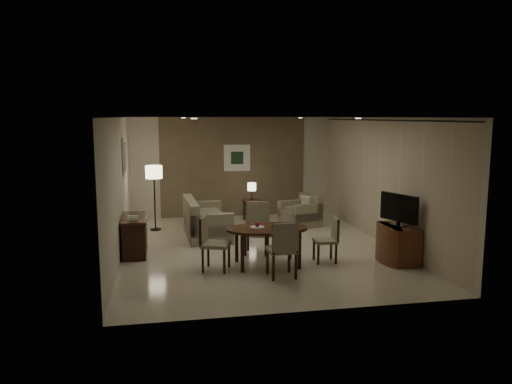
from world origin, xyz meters
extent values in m
cube|color=beige|center=(0.00, 0.00, 0.00)|extent=(5.50, 7.00, 0.00)
cube|color=white|center=(0.00, 0.00, 2.70)|extent=(5.50, 7.00, 0.00)
cube|color=brown|center=(0.00, 3.50, 1.35)|extent=(5.50, 0.00, 2.70)
cube|color=beige|center=(-2.75, 0.00, 1.35)|extent=(0.00, 7.00, 2.70)
cube|color=beige|center=(2.75, 0.00, 1.35)|extent=(0.00, 7.00, 2.70)
cube|color=brown|center=(0.00, 3.48, 1.35)|extent=(3.96, 0.03, 2.70)
cylinder|color=black|center=(2.68, 0.00, 2.64)|extent=(0.03, 6.80, 0.03)
cube|color=silver|center=(0.10, 3.46, 1.60)|extent=(0.72, 0.03, 0.72)
cube|color=#1C331E|center=(0.10, 3.44, 1.60)|extent=(0.34, 0.01, 0.34)
cube|color=silver|center=(-2.72, 1.20, 1.85)|extent=(0.03, 0.60, 0.80)
cube|color=gray|center=(-2.71, 1.20, 1.85)|extent=(0.01, 0.46, 0.64)
cylinder|color=white|center=(-1.40, -1.80, 2.69)|extent=(0.10, 0.10, 0.01)
cylinder|color=white|center=(1.40, -1.80, 2.69)|extent=(0.10, 0.10, 0.01)
cylinder|color=white|center=(-1.40, 1.80, 2.69)|extent=(0.10, 0.10, 0.01)
cylinder|color=white|center=(1.40, 1.80, 2.69)|extent=(0.10, 0.10, 0.01)
cylinder|color=white|center=(-0.24, -1.19, 0.72)|extent=(0.26, 0.26, 0.02)
cylinder|color=white|center=(0.16, -1.29, 0.72)|extent=(0.26, 0.26, 0.02)
sphere|color=#9D1139|center=(-0.24, -1.19, 0.77)|extent=(0.09, 0.09, 0.09)
cube|color=white|center=(0.16, -1.29, 0.74)|extent=(0.12, 0.08, 0.03)
cylinder|color=#3D3822|center=(0.36, 1.39, 0.01)|extent=(1.17, 1.17, 0.01)
camera|label=1|loc=(-1.94, -9.94, 2.72)|focal=35.00mm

